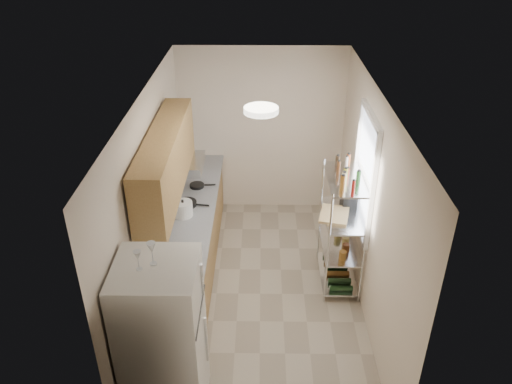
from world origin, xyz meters
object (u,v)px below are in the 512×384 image
frying_pan_large (186,203)px  espresso_machine (349,193)px  cutting_board (334,215)px  refrigerator (163,342)px  rice_cooker (183,209)px

frying_pan_large → espresso_machine: size_ratio=0.89×
cutting_board → espresso_machine: size_ratio=1.37×
refrigerator → frying_pan_large: size_ratio=6.17×
frying_pan_large → cutting_board: size_ratio=0.65×
rice_cooker → cutting_board: bearing=-4.8°
rice_cooker → espresso_machine: size_ratio=0.77×
frying_pan_large → espresso_machine: 2.10m
rice_cooker → refrigerator: bearing=-87.2°
refrigerator → rice_cooker: bearing=92.8°
refrigerator → frying_pan_large: bearing=92.5°
refrigerator → espresso_machine: bearing=48.0°
cutting_board → rice_cooker: bearing=175.2°
cutting_board → espresso_machine: espresso_machine is taller
espresso_machine → refrigerator: bearing=-131.9°
cutting_board → espresso_machine: bearing=53.4°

